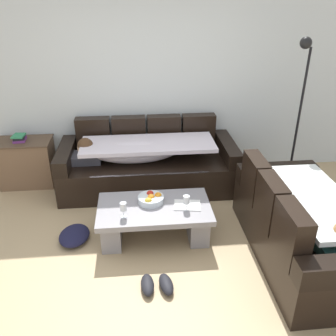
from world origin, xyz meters
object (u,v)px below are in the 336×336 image
couch_near_window (302,227)px  open_magazine (187,205)px  wine_glass_near_left (123,207)px  couch_along_wall (146,164)px  coffee_table (154,217)px  fruit_bowl (151,199)px  wine_glass_near_right (186,200)px  side_cabinet (27,163)px  book_stack_on_cabinet (19,138)px  pair_of_shoes (157,285)px  floor_lamp (299,106)px  crumpled_garment (74,235)px

couch_near_window → open_magazine: 1.17m
couch_near_window → wine_glass_near_left: 1.78m
couch_along_wall → coffee_table: bearing=-87.7°
fruit_bowl → wine_glass_near_right: (0.35, -0.18, 0.07)m
wine_glass_near_left → side_cabinet: (-1.34, 1.51, -0.17)m
book_stack_on_cabinet → pair_of_shoes: 2.78m
couch_along_wall → fruit_bowl: couch_along_wall is taller
fruit_bowl → side_cabinet: side_cabinet is taller
couch_along_wall → open_magazine: bearing=-70.8°
couch_along_wall → fruit_bowl: 1.03m
couch_along_wall → floor_lamp: (1.95, -0.10, 0.78)m
side_cabinet → crumpled_garment: size_ratio=1.80×
book_stack_on_cabinet → wine_glass_near_left: bearing=-47.8°
coffee_table → floor_lamp: bearing=28.1°
book_stack_on_cabinet → fruit_bowl: bearing=-37.2°
fruit_bowl → crumpled_garment: (-0.84, -0.09, -0.36)m
couch_along_wall → book_stack_on_cabinet: 1.70m
couch_near_window → side_cabinet: 3.57m
floor_lamp → pair_of_shoes: size_ratio=6.17×
wine_glass_near_left → floor_lamp: 2.59m
couch_along_wall → book_stack_on_cabinet: size_ratio=10.79×
wine_glass_near_left → couch_along_wall: bearing=78.0°
couch_along_wall → floor_lamp: 2.10m
wine_glass_near_right → open_magazine: wine_glass_near_right is taller
wine_glass_near_left → pair_of_shoes: (0.29, -0.62, -0.45)m
wine_glass_near_left → book_stack_on_cabinet: size_ratio=0.78×
wine_glass_near_right → floor_lamp: (1.57, 1.11, 0.62)m
coffee_table → floor_lamp: size_ratio=0.62×
couch_near_window → crumpled_garment: couch_near_window is taller
book_stack_on_cabinet → floor_lamp: size_ratio=0.11×
fruit_bowl → crumpled_garment: bearing=-174.1°
crumpled_garment → coffee_table: bearing=-0.1°
coffee_table → couch_near_window: bearing=-17.4°
couch_along_wall → wine_glass_near_right: (0.37, -1.21, 0.16)m
couch_along_wall → book_stack_on_cabinet: couch_along_wall is taller
open_magazine → wine_glass_near_right: bearing=-98.1°
fruit_bowl → side_cabinet: (-1.63, 1.26, -0.10)m
side_cabinet → open_magazine: bearing=-34.2°
pair_of_shoes → coffee_table: bearing=87.8°
wine_glass_near_right → side_cabinet: side_cabinet is taller
couch_along_wall → pair_of_shoes: couch_along_wall is taller
fruit_bowl → open_magazine: 0.39m
coffee_table → fruit_bowl: (-0.03, 0.09, 0.18)m
couch_along_wall → side_cabinet: couch_along_wall is taller
open_magazine → crumpled_garment: open_magazine is taller
fruit_bowl → book_stack_on_cabinet: bearing=142.8°
coffee_table → book_stack_on_cabinet: 2.21m
open_magazine → couch_along_wall: bearing=117.5°
pair_of_shoes → side_cabinet: bearing=127.3°
fruit_bowl → pair_of_shoes: bearing=-90.3°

